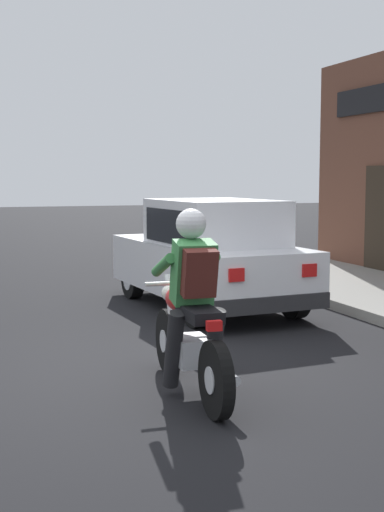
{
  "coord_description": "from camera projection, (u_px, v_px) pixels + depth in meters",
  "views": [
    {
      "loc": [
        -1.7,
        -6.38,
        1.89
      ],
      "look_at": [
        1.13,
        1.55,
        0.95
      ],
      "focal_mm": 50.0,
      "sensor_mm": 36.0,
      "label": 1
    }
  ],
  "objects": [
    {
      "name": "motorcycle_with_rider",
      "position": [
        191.0,
        317.0,
        6.16
      ],
      "size": [
        0.56,
        2.02,
        1.62
      ],
      "color": "black",
      "rests_on": "ground"
    },
    {
      "name": "sidewalk_curb",
      "position": [
        383.0,
        293.0,
        11.16
      ],
      "size": [
        2.6,
        22.0,
        0.14
      ],
      "primitive_type": "cube",
      "color": "gray",
      "rests_on": "ground"
    },
    {
      "name": "car_hatchback",
      "position": [
        209.0,
        256.0,
        10.2
      ],
      "size": [
        1.93,
        3.9,
        1.57
      ],
      "color": "black",
      "rests_on": "ground"
    },
    {
      "name": "ground_plane",
      "position": [
        135.0,
        377.0,
        6.75
      ],
      "size": [
        80.0,
        80.0,
        0.0
      ],
      "primitive_type": "plane",
      "color": "black"
    }
  ]
}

